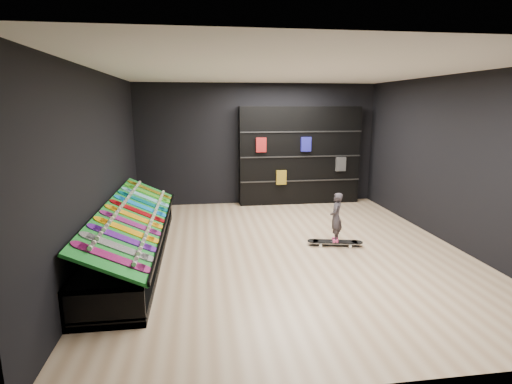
{
  "coord_description": "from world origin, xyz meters",
  "views": [
    {
      "loc": [
        -1.44,
        -6.46,
        2.47
      ],
      "look_at": [
        -0.5,
        0.2,
        1.0
      ],
      "focal_mm": 28.0,
      "sensor_mm": 36.0,
      "label": 1
    }
  ],
  "objects": [
    {
      "name": "floor",
      "position": [
        0.0,
        0.0,
        0.0
      ],
      "size": [
        6.0,
        7.0,
        0.01
      ],
      "primitive_type": "cube",
      "color": "tan",
      "rests_on": "ground"
    },
    {
      "name": "ceiling",
      "position": [
        0.0,
        0.0,
        3.0
      ],
      "size": [
        6.0,
        7.0,
        0.01
      ],
      "primitive_type": "cube",
      "color": "white",
      "rests_on": "ground"
    },
    {
      "name": "wall_back",
      "position": [
        0.0,
        3.5,
        1.5
      ],
      "size": [
        6.0,
        0.02,
        3.0
      ],
      "primitive_type": "cube",
      "color": "black",
      "rests_on": "ground"
    },
    {
      "name": "wall_front",
      "position": [
        0.0,
        -3.5,
        1.5
      ],
      "size": [
        6.0,
        0.02,
        3.0
      ],
      "primitive_type": "cube",
      "color": "black",
      "rests_on": "ground"
    },
    {
      "name": "wall_left",
      "position": [
        -3.0,
        0.0,
        1.5
      ],
      "size": [
        0.02,
        7.0,
        3.0
      ],
      "primitive_type": "cube",
      "color": "black",
      "rests_on": "ground"
    },
    {
      "name": "wall_right",
      "position": [
        3.0,
        0.0,
        1.5
      ],
      "size": [
        0.02,
        7.0,
        3.0
      ],
      "primitive_type": "cube",
      "color": "black",
      "rests_on": "ground"
    },
    {
      "name": "display_rack",
      "position": [
        -2.55,
        0.0,
        0.25
      ],
      "size": [
        0.9,
        4.5,
        0.5
      ],
      "primitive_type": null,
      "color": "black",
      "rests_on": "ground"
    },
    {
      "name": "turf_ramp",
      "position": [
        -2.5,
        0.0,
        0.71
      ],
      "size": [
        0.92,
        4.5,
        0.46
      ],
      "primitive_type": "cube",
      "rotation": [
        0.0,
        0.44,
        0.0
      ],
      "color": "#10661C",
      "rests_on": "display_rack"
    },
    {
      "name": "back_shelving",
      "position": [
        1.05,
        3.32,
        1.22
      ],
      "size": [
        3.05,
        0.36,
        2.44
      ],
      "primitive_type": "cube",
      "color": "black",
      "rests_on": "ground"
    },
    {
      "name": "floor_skateboard",
      "position": [
        0.91,
        0.06,
        0.04
      ],
      "size": [
        1.0,
        0.43,
        0.09
      ],
      "primitive_type": null,
      "rotation": [
        0.0,
        0.0,
        -0.22
      ],
      "color": "black",
      "rests_on": "ground"
    },
    {
      "name": "child",
      "position": [
        0.91,
        0.06,
        0.35
      ],
      "size": [
        0.21,
        0.24,
        0.53
      ],
      "primitive_type": "imported",
      "rotation": [
        0.0,
        0.0,
        -2.0
      ],
      "color": "black",
      "rests_on": "floor_skateboard"
    },
    {
      "name": "display_board_0",
      "position": [
        -2.49,
        -1.9,
        0.74
      ],
      "size": [
        0.93,
        0.22,
        0.5
      ],
      "primitive_type": null,
      "rotation": [
        0.0,
        0.44,
        0.0
      ],
      "color": "#E5198C",
      "rests_on": "turf_ramp"
    },
    {
      "name": "display_board_1",
      "position": [
        -2.49,
        -1.55,
        0.74
      ],
      "size": [
        0.93,
        0.22,
        0.5
      ],
      "primitive_type": null,
      "rotation": [
        0.0,
        0.44,
        0.0
      ],
      "color": "black",
      "rests_on": "turf_ramp"
    },
    {
      "name": "display_board_2",
      "position": [
        -2.49,
        -1.21,
        0.74
      ],
      "size": [
        0.93,
        0.22,
        0.5
      ],
      "primitive_type": null,
      "rotation": [
        0.0,
        0.44,
        0.0
      ],
      "color": "purple",
      "rests_on": "turf_ramp"
    },
    {
      "name": "display_board_3",
      "position": [
        -2.49,
        -0.86,
        0.74
      ],
      "size": [
        0.93,
        0.22,
        0.5
      ],
      "primitive_type": null,
      "rotation": [
        0.0,
        0.44,
        0.0
      ],
      "color": "yellow",
      "rests_on": "turf_ramp"
    },
    {
      "name": "display_board_4",
      "position": [
        -2.49,
        -0.52,
        0.74
      ],
      "size": [
        0.93,
        0.22,
        0.5
      ],
      "primitive_type": null,
      "rotation": [
        0.0,
        0.44,
        0.0
      ],
      "color": "#2626BF",
      "rests_on": "turf_ramp"
    },
    {
      "name": "display_board_5",
      "position": [
        -2.49,
        -0.17,
        0.74
      ],
      "size": [
        0.93,
        0.22,
        0.5
      ],
      "primitive_type": null,
      "rotation": [
        0.0,
        0.44,
        0.0
      ],
      "color": "orange",
      "rests_on": "turf_ramp"
    },
    {
      "name": "display_board_6",
      "position": [
        -2.49,
        0.17,
        0.74
      ],
      "size": [
        0.93,
        0.22,
        0.5
      ],
      "primitive_type": null,
      "rotation": [
        0.0,
        0.44,
        0.0
      ],
      "color": "red",
      "rests_on": "turf_ramp"
    },
    {
      "name": "display_board_7",
      "position": [
        -2.49,
        0.52,
        0.74
      ],
      "size": [
        0.93,
        0.22,
        0.5
      ],
      "primitive_type": null,
      "rotation": [
        0.0,
        0.44,
        0.0
      ],
      "color": "blue",
      "rests_on": "turf_ramp"
    },
    {
      "name": "display_board_8",
      "position": [
        -2.49,
        0.86,
        0.74
      ],
      "size": [
        0.93,
        0.22,
        0.5
      ],
      "primitive_type": null,
      "rotation": [
        0.0,
        0.44,
        0.0
      ],
      "color": "#0C8C99",
      "rests_on": "turf_ramp"
    },
    {
      "name": "display_board_9",
      "position": [
        -2.49,
        1.21,
        0.74
      ],
      "size": [
        0.93,
        0.22,
        0.5
      ],
      "primitive_type": null,
      "rotation": [
        0.0,
        0.44,
        0.0
      ],
      "color": "#0CB2E5",
      "rests_on": "turf_ramp"
    },
    {
      "name": "display_board_10",
      "position": [
        -2.49,
        1.55,
        0.74
      ],
      "size": [
        0.93,
        0.22,
        0.5
      ],
      "primitive_type": null,
      "rotation": [
        0.0,
        0.44,
        0.0
      ],
      "color": "green",
      "rests_on": "turf_ramp"
    },
    {
      "name": "display_board_11",
      "position": [
        -2.49,
        1.9,
        0.74
      ],
      "size": [
        0.93,
        0.22,
        0.5
      ],
      "primitive_type": null,
      "rotation": [
        0.0,
        0.44,
        0.0
      ],
      "color": "yellow",
      "rests_on": "turf_ramp"
    }
  ]
}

